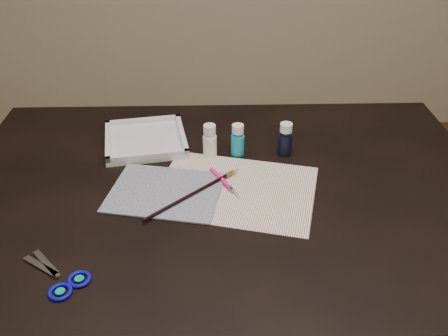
{
  "coord_description": "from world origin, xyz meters",
  "views": [
    {
      "loc": [
        -0.03,
        -0.99,
        1.43
      ],
      "look_at": [
        0.0,
        0.0,
        0.8
      ],
      "focal_mm": 40.0,
      "sensor_mm": 36.0,
      "label": 1
    }
  ],
  "objects_px": {
    "paper": "(235,190)",
    "scissors": "(50,274)",
    "paint_bottle_cyan": "(238,140)",
    "palette_tray": "(146,139)",
    "canvas": "(165,192)",
    "paint_bottle_white": "(210,140)",
    "paint_bottle_navy": "(285,139)"
  },
  "relations": [
    {
      "from": "scissors",
      "to": "paper",
      "type": "bearing_deg",
      "value": -108.42
    },
    {
      "from": "paint_bottle_white",
      "to": "palette_tray",
      "type": "bearing_deg",
      "value": 158.84
    },
    {
      "from": "paper",
      "to": "canvas",
      "type": "height_order",
      "value": "canvas"
    },
    {
      "from": "canvas",
      "to": "paint_bottle_navy",
      "type": "height_order",
      "value": "paint_bottle_navy"
    },
    {
      "from": "canvas",
      "to": "paper",
      "type": "bearing_deg",
      "value": 2.74
    },
    {
      "from": "paper",
      "to": "paint_bottle_navy",
      "type": "bearing_deg",
      "value": 49.87
    },
    {
      "from": "paint_bottle_white",
      "to": "paint_bottle_cyan",
      "type": "xyz_separation_m",
      "value": [
        0.07,
        0.0,
        -0.0
      ]
    },
    {
      "from": "paper",
      "to": "canvas",
      "type": "bearing_deg",
      "value": -177.26
    },
    {
      "from": "paint_bottle_cyan",
      "to": "paint_bottle_navy",
      "type": "bearing_deg",
      "value": -1.91
    },
    {
      "from": "paper",
      "to": "scissors",
      "type": "xyz_separation_m",
      "value": [
        -0.36,
        -0.27,
        0.0
      ]
    },
    {
      "from": "paper",
      "to": "scissors",
      "type": "height_order",
      "value": "scissors"
    },
    {
      "from": "canvas",
      "to": "paint_bottle_cyan",
      "type": "relative_size",
      "value": 2.98
    },
    {
      "from": "canvas",
      "to": "paint_bottle_white",
      "type": "height_order",
      "value": "paint_bottle_white"
    },
    {
      "from": "scissors",
      "to": "paint_bottle_white",
      "type": "bearing_deg",
      "value": -90.19
    },
    {
      "from": "paper",
      "to": "palette_tray",
      "type": "height_order",
      "value": "palette_tray"
    },
    {
      "from": "paint_bottle_cyan",
      "to": "paint_bottle_navy",
      "type": "xyz_separation_m",
      "value": [
        0.12,
        -0.0,
        0.0
      ]
    },
    {
      "from": "palette_tray",
      "to": "paint_bottle_white",
      "type": "bearing_deg",
      "value": -21.16
    },
    {
      "from": "paint_bottle_cyan",
      "to": "scissors",
      "type": "height_order",
      "value": "paint_bottle_cyan"
    },
    {
      "from": "canvas",
      "to": "paint_bottle_navy",
      "type": "relative_size",
      "value": 2.84
    },
    {
      "from": "canvas",
      "to": "paint_bottle_navy",
      "type": "xyz_separation_m",
      "value": [
        0.3,
        0.17,
        0.04
      ]
    },
    {
      "from": "paint_bottle_cyan",
      "to": "scissors",
      "type": "relative_size",
      "value": 0.5
    },
    {
      "from": "paint_bottle_navy",
      "to": "palette_tray",
      "type": "bearing_deg",
      "value": 169.67
    },
    {
      "from": "paint_bottle_white",
      "to": "paint_bottle_navy",
      "type": "relative_size",
      "value": 0.98
    },
    {
      "from": "canvas",
      "to": "scissors",
      "type": "relative_size",
      "value": 1.49
    },
    {
      "from": "paper",
      "to": "scissors",
      "type": "distance_m",
      "value": 0.45
    },
    {
      "from": "paint_bottle_cyan",
      "to": "palette_tray",
      "type": "xyz_separation_m",
      "value": [
        -0.25,
        0.06,
        -0.03
      ]
    },
    {
      "from": "canvas",
      "to": "paint_bottle_cyan",
      "type": "xyz_separation_m",
      "value": [
        0.18,
        0.18,
        0.04
      ]
    },
    {
      "from": "paper",
      "to": "scissors",
      "type": "relative_size",
      "value": 2.16
    },
    {
      "from": "paint_bottle_white",
      "to": "scissors",
      "type": "bearing_deg",
      "value": -124.87
    },
    {
      "from": "canvas",
      "to": "paint_bottle_white",
      "type": "relative_size",
      "value": 2.89
    },
    {
      "from": "paint_bottle_white",
      "to": "paint_bottle_cyan",
      "type": "relative_size",
      "value": 1.03
    },
    {
      "from": "scissors",
      "to": "palette_tray",
      "type": "relative_size",
      "value": 0.8
    }
  ]
}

